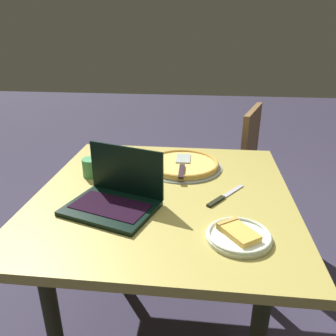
{
  "coord_description": "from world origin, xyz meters",
  "views": [
    {
      "loc": [
        1.25,
        0.16,
        1.38
      ],
      "look_at": [
        -0.02,
        0.02,
        0.84
      ],
      "focal_mm": 35.9,
      "sensor_mm": 36.0,
      "label": 1
    }
  ],
  "objects_px": {
    "table_knife": "(223,197)",
    "chair_near": "(230,160)",
    "laptop": "(115,196)",
    "drink_cup": "(92,167)",
    "dining_table": "(164,210)",
    "pizza_tray": "(183,164)",
    "pizza_plate": "(239,235)"
  },
  "relations": [
    {
      "from": "pizza_tray",
      "to": "drink_cup",
      "type": "xyz_separation_m",
      "value": [
        0.14,
        -0.41,
        0.03
      ]
    },
    {
      "from": "pizza_tray",
      "to": "table_knife",
      "type": "xyz_separation_m",
      "value": [
        0.3,
        0.18,
        -0.01
      ]
    },
    {
      "from": "laptop",
      "to": "drink_cup",
      "type": "bearing_deg",
      "value": -145.8
    },
    {
      "from": "laptop",
      "to": "pizza_tray",
      "type": "bearing_deg",
      "value": 150.73
    },
    {
      "from": "laptop",
      "to": "pizza_plate",
      "type": "relative_size",
      "value": 1.8
    },
    {
      "from": "laptop",
      "to": "drink_cup",
      "type": "xyz_separation_m",
      "value": [
        -0.27,
        -0.18,
        0.0
      ]
    },
    {
      "from": "pizza_plate",
      "to": "table_knife",
      "type": "xyz_separation_m",
      "value": [
        -0.28,
        -0.04,
        -0.01
      ]
    },
    {
      "from": "dining_table",
      "to": "pizza_plate",
      "type": "height_order",
      "value": "pizza_plate"
    },
    {
      "from": "dining_table",
      "to": "laptop",
      "type": "distance_m",
      "value": 0.26
    },
    {
      "from": "table_knife",
      "to": "drink_cup",
      "type": "xyz_separation_m",
      "value": [
        -0.16,
        -0.59,
        0.04
      ]
    },
    {
      "from": "pizza_tray",
      "to": "chair_near",
      "type": "distance_m",
      "value": 0.8
    },
    {
      "from": "drink_cup",
      "to": "chair_near",
      "type": "xyz_separation_m",
      "value": [
        -0.85,
        0.69,
        -0.27
      ]
    },
    {
      "from": "dining_table",
      "to": "laptop",
      "type": "height_order",
      "value": "laptop"
    },
    {
      "from": "drink_cup",
      "to": "pizza_plate",
      "type": "bearing_deg",
      "value": 55.73
    },
    {
      "from": "dining_table",
      "to": "table_knife",
      "type": "distance_m",
      "value": 0.26
    },
    {
      "from": "laptop",
      "to": "table_knife",
      "type": "bearing_deg",
      "value": 104.85
    },
    {
      "from": "table_knife",
      "to": "chair_near",
      "type": "distance_m",
      "value": 1.04
    },
    {
      "from": "pizza_tray",
      "to": "chair_near",
      "type": "bearing_deg",
      "value": 158.13
    },
    {
      "from": "dining_table",
      "to": "drink_cup",
      "type": "distance_m",
      "value": 0.39
    },
    {
      "from": "laptop",
      "to": "drink_cup",
      "type": "relative_size",
      "value": 4.61
    },
    {
      "from": "laptop",
      "to": "pizza_plate",
      "type": "bearing_deg",
      "value": 69.85
    },
    {
      "from": "table_knife",
      "to": "chair_near",
      "type": "bearing_deg",
      "value": 174.23
    },
    {
      "from": "laptop",
      "to": "pizza_plate",
      "type": "distance_m",
      "value": 0.48
    },
    {
      "from": "dining_table",
      "to": "drink_cup",
      "type": "relative_size",
      "value": 13.27
    },
    {
      "from": "dining_table",
      "to": "chair_near",
      "type": "distance_m",
      "value": 1.04
    },
    {
      "from": "dining_table",
      "to": "laptop",
      "type": "bearing_deg",
      "value": -49.64
    },
    {
      "from": "laptop",
      "to": "table_knife",
      "type": "height_order",
      "value": "laptop"
    },
    {
      "from": "laptop",
      "to": "drink_cup",
      "type": "distance_m",
      "value": 0.32
    },
    {
      "from": "laptop",
      "to": "chair_near",
      "type": "height_order",
      "value": "laptop"
    },
    {
      "from": "pizza_plate",
      "to": "pizza_tray",
      "type": "distance_m",
      "value": 0.62
    },
    {
      "from": "table_knife",
      "to": "laptop",
      "type": "bearing_deg",
      "value": -75.15
    },
    {
      "from": "pizza_tray",
      "to": "drink_cup",
      "type": "distance_m",
      "value": 0.44
    }
  ]
}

